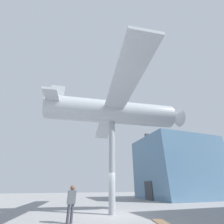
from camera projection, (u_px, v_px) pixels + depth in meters
ground_plane at (112, 215)px, 9.59m from camera, size 80.00×80.00×0.00m
glass_pavilion_left at (178, 167)px, 23.24m from camera, size 8.75×11.23×9.18m
support_pylon_central at (112, 163)px, 11.02m from camera, size 0.46×0.46×6.40m
suspended_airplane at (115, 112)px, 12.93m from camera, size 15.42×12.32×3.06m
visitor_person at (71, 201)px, 7.72m from camera, size 0.25×0.42×1.70m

